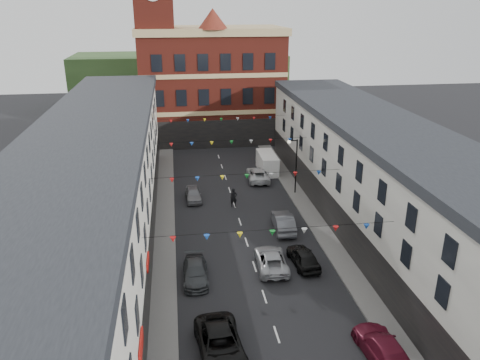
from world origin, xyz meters
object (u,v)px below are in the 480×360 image
car_right_c (383,348)px  car_right_f (258,174)px  car_left_e (193,194)px  car_right_e (283,222)px  car_right_d (303,257)px  white_van (267,163)px  car_left_c (220,345)px  pedestrian (234,198)px  moving_car (271,260)px  car_left_d (195,272)px  street_lamp (294,159)px

car_right_c → car_right_f: bearing=-89.4°
car_left_e → car_right_c: bearing=-71.3°
car_right_e → car_right_d: bearing=95.0°
car_right_e → white_van: size_ratio=0.94×
car_left_c → pedestrian: bearing=76.2°
white_van → moving_car: bearing=-100.1°
car_right_d → car_right_f: car_right_d is taller
car_right_d → white_van: white_van is taller
car_left_c → car_right_f: 28.86m
car_left_d → moving_car: 5.91m
car_left_d → pedestrian: size_ratio=2.31×
car_right_e → street_lamp: bearing=-106.5°
car_left_d → car_left_e: size_ratio=1.15×
street_lamp → car_right_f: (-2.95, 4.61, -3.20)m
car_right_f → white_van: white_van is taller
white_van → car_left_c: bearing=-105.7°
car_left_e → white_van: white_van is taller
street_lamp → moving_car: bearing=-110.4°
moving_car → car_left_c: bearing=64.4°
car_right_f → car_left_c: bearing=79.0°
car_right_f → moving_car: bearing=86.3°
car_right_f → white_van: (1.61, 2.73, 0.40)m
car_left_c → car_right_d: bearing=46.5°
car_left_c → moving_car: car_left_c is taller
car_left_d → car_right_f: size_ratio=0.88×
pedestrian → car_left_d: bearing=-117.6°
street_lamp → car_right_d: size_ratio=1.43×
pedestrian → moving_car: bearing=-91.7°
car_right_d → pedestrian: 12.46m
white_van → car_right_f: bearing=-120.3°
car_right_f → moving_car: size_ratio=1.05×
car_right_e → moving_car: bearing=72.3°
moving_car → pedestrian: 11.89m
street_lamp → pedestrian: bearing=-159.8°
street_lamp → car_right_d: (-2.77, -14.29, -3.19)m
car_left_e → moving_car: size_ratio=0.80×
car_left_d → white_van: (9.81, 22.50, 0.46)m
car_left_c → car_left_e: car_left_c is taller
car_right_f → white_van: bearing=-117.2°
street_lamp → car_right_c: (-1.05, -24.91, -3.17)m
pedestrian → white_van: bearing=53.2°
car_left_e → white_van: size_ratio=0.77×
car_left_e → car_right_c: car_right_c is taller
street_lamp → white_van: 7.96m
car_left_c → moving_car: (4.84, 9.07, -0.09)m
car_left_d → pedestrian: (4.48, 12.71, 0.32)m
pedestrian → car_left_c: bearing=-107.7°
car_right_c → moving_car: bearing=-71.2°
street_lamp → car_right_d: 14.90m
street_lamp → car_right_f: 6.34m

